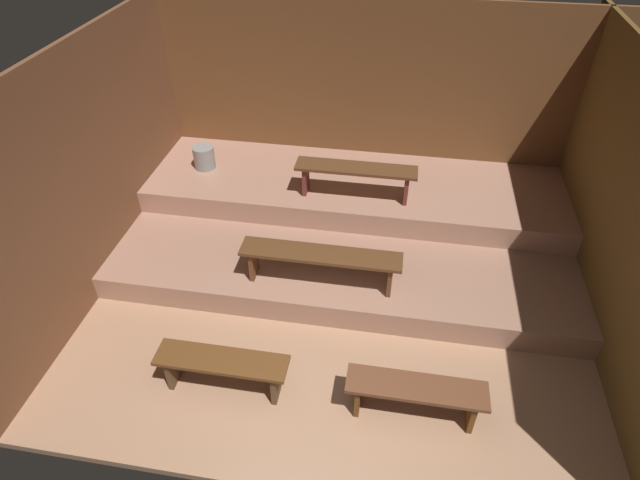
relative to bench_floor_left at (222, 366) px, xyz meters
name	(u,v)px	position (x,y,z in m)	size (l,w,h in m)	color
ground	(340,285)	(0.93, 1.70, -0.37)	(6.44, 5.27, 0.08)	#A97C5C
wall_back	(364,101)	(0.93, 3.96, 1.06)	(6.44, 0.06, 2.78)	brown
wall_left	(96,165)	(-1.92, 1.70, 1.06)	(0.06, 5.27, 2.78)	brown
wall_right	(626,214)	(3.78, 1.70, 1.06)	(0.06, 5.27, 2.78)	brown
platform_lower	(348,236)	(0.93, 2.45, -0.18)	(5.64, 2.98, 0.31)	#A4755F
platform_middle	(355,189)	(0.93, 3.13, 0.13)	(5.64, 1.62, 0.31)	tan
bench_floor_left	(222,366)	(0.00, 0.00, 0.00)	(1.30, 0.32, 0.44)	brown
bench_floor_right	(416,393)	(1.86, 0.00, 0.00)	(1.30, 0.32, 0.44)	brown
bench_lower_center	(321,259)	(0.74, 1.36, 0.32)	(1.80, 0.32, 0.44)	#56341C
bench_middle_center	(356,173)	(0.97, 2.73, 0.62)	(1.55, 0.32, 0.44)	brown
pail_middle	(204,157)	(-1.21, 3.11, 0.44)	(0.29, 0.29, 0.32)	gray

